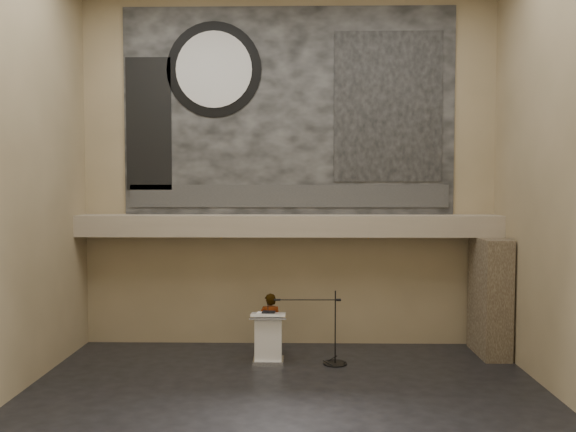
{
  "coord_description": "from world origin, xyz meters",
  "views": [
    {
      "loc": [
        0.23,
        -9.72,
        3.88
      ],
      "look_at": [
        0.0,
        3.2,
        3.2
      ],
      "focal_mm": 35.0,
      "sensor_mm": 36.0,
      "label": 1
    }
  ],
  "objects": [
    {
      "name": "papers",
      "position": [
        -0.58,
        2.47,
        1.1
      ],
      "size": [
        0.22,
        0.28,
        0.0
      ],
      "primitive_type": "cube",
      "rotation": [
        0.0,
        0.0,
        -0.16
      ],
      "color": "white",
      "rests_on": "lectern"
    },
    {
      "name": "banner_clock_rim",
      "position": [
        -1.8,
        3.93,
        6.7
      ],
      "size": [
        2.3,
        0.02,
        2.3
      ],
      "primitive_type": "cylinder",
      "rotation": [
        1.57,
        0.0,
        0.0
      ],
      "color": "black",
      "rests_on": "banner"
    },
    {
      "name": "sprinkler_right",
      "position": [
        1.9,
        3.55,
        2.67
      ],
      "size": [
        0.04,
        0.04,
        0.06
      ],
      "primitive_type": "cylinder",
      "color": "#B2893D",
      "rests_on": "soffit"
    },
    {
      "name": "banner_building_print",
      "position": [
        2.4,
        3.93,
        5.8
      ],
      "size": [
        2.6,
        0.02,
        3.6
      ],
      "primitive_type": "cube",
      "color": "black",
      "rests_on": "banner"
    },
    {
      "name": "wall_front",
      "position": [
        0.0,
        -4.0,
        4.25
      ],
      "size": [
        10.0,
        0.02,
        8.5
      ],
      "primitive_type": "cube",
      "color": "#867655",
      "rests_on": "floor"
    },
    {
      "name": "banner",
      "position": [
        0.0,
        3.97,
        5.7
      ],
      "size": [
        8.0,
        0.05,
        5.0
      ],
      "primitive_type": "cube",
      "color": "black",
      "rests_on": "wall_back"
    },
    {
      "name": "banner_brick_print",
      "position": [
        -3.4,
        3.93,
        5.4
      ],
      "size": [
        1.1,
        0.02,
        3.2
      ],
      "primitive_type": "cube",
      "color": "black",
      "rests_on": "banner"
    },
    {
      "name": "speaker_person",
      "position": [
        -0.4,
        2.95,
        0.72
      ],
      "size": [
        0.54,
        0.36,
        1.45
      ],
      "primitive_type": "imported",
      "rotation": [
        0.0,
        0.0,
        3.12
      ],
      "color": "silver",
      "rests_on": "floor"
    },
    {
      "name": "stone_pier",
      "position": [
        4.65,
        3.15,
        1.35
      ],
      "size": [
        0.6,
        1.4,
        2.7
      ],
      "primitive_type": "cube",
      "color": "#473A2B",
      "rests_on": "floor"
    },
    {
      "name": "soffit",
      "position": [
        0.0,
        3.6,
        2.95
      ],
      "size": [
        10.0,
        0.8,
        0.5
      ],
      "primitive_type": "cube",
      "color": "gray",
      "rests_on": "wall_back"
    },
    {
      "name": "banner_text_strip",
      "position": [
        0.0,
        3.93,
        3.65
      ],
      "size": [
        7.76,
        0.02,
        0.55
      ],
      "primitive_type": "cube",
      "color": "#2C2C2C",
      "rests_on": "banner"
    },
    {
      "name": "sprinkler_left",
      "position": [
        -1.6,
        3.55,
        2.67
      ],
      "size": [
        0.04,
        0.04,
        0.06
      ],
      "primitive_type": "cylinder",
      "color": "#B2893D",
      "rests_on": "soffit"
    },
    {
      "name": "floor",
      "position": [
        0.0,
        0.0,
        0.0
      ],
      "size": [
        10.0,
        10.0,
        0.0
      ],
      "primitive_type": "plane",
      "color": "black",
      "rests_on": "ground"
    },
    {
      "name": "mic_stand",
      "position": [
        1.0,
        2.38,
        0.24
      ],
      "size": [
        1.6,
        0.52,
        1.62
      ],
      "rotation": [
        0.0,
        0.0,
        0.02
      ],
      "color": "black",
      "rests_on": "floor"
    },
    {
      "name": "lectern",
      "position": [
        -0.42,
        2.46,
        0.55
      ],
      "size": [
        0.75,
        0.54,
        1.14
      ],
      "rotation": [
        0.0,
        0.0,
        0.0
      ],
      "color": "silver",
      "rests_on": "floor"
    },
    {
      "name": "banner_clock_face",
      "position": [
        -1.8,
        3.91,
        6.7
      ],
      "size": [
        1.84,
        0.02,
        1.84
      ],
      "primitive_type": "cylinder",
      "rotation": [
        1.57,
        0.0,
        0.0
      ],
      "color": "silver",
      "rests_on": "banner"
    },
    {
      "name": "wall_right",
      "position": [
        5.0,
        0.0,
        4.25
      ],
      "size": [
        0.02,
        8.0,
        8.5
      ],
      "primitive_type": "cube",
      "color": "#867655",
      "rests_on": "floor"
    },
    {
      "name": "wall_back",
      "position": [
        0.0,
        4.0,
        4.25
      ],
      "size": [
        10.0,
        0.02,
        8.5
      ],
      "primitive_type": "cube",
      "color": "#867655",
      "rests_on": "floor"
    },
    {
      "name": "binder",
      "position": [
        -0.41,
        2.45,
        1.12
      ],
      "size": [
        0.3,
        0.25,
        0.04
      ],
      "primitive_type": "cube",
      "rotation": [
        0.0,
        0.0,
        -0.1
      ],
      "color": "black",
      "rests_on": "lectern"
    }
  ]
}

